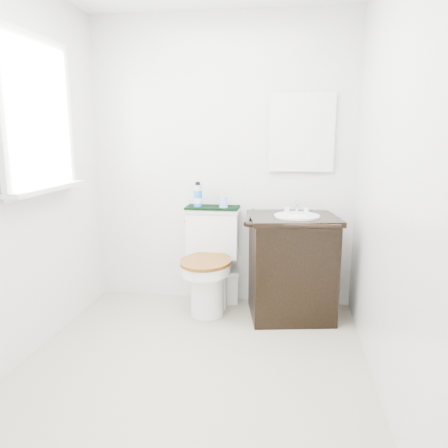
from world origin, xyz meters
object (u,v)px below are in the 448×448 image
(toilet, at_px, (210,266))
(trash_bin, at_px, (227,287))
(vanity, at_px, (292,264))
(cup, at_px, (224,202))
(mouthwash_bottle, at_px, (198,195))

(toilet, xyz_separation_m, trash_bin, (0.12, 0.13, -0.22))
(vanity, bearing_deg, cup, 165.39)
(toilet, bearing_deg, mouthwash_bottle, 138.08)
(vanity, height_order, cup, cup)
(toilet, xyz_separation_m, vanity, (0.66, -0.06, 0.07))
(vanity, height_order, trash_bin, vanity)
(toilet, distance_m, trash_bin, 0.28)
(toilet, distance_m, mouthwash_bottle, 0.60)
(vanity, relative_size, mouthwash_bottle, 4.48)
(toilet, relative_size, vanity, 0.90)
(mouthwash_bottle, xyz_separation_m, cup, (0.22, -0.02, -0.05))
(vanity, xyz_separation_m, trash_bin, (-0.55, 0.20, -0.29))
(vanity, distance_m, trash_bin, 0.65)
(toilet, height_order, cup, cup)
(cup, bearing_deg, vanity, -14.61)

